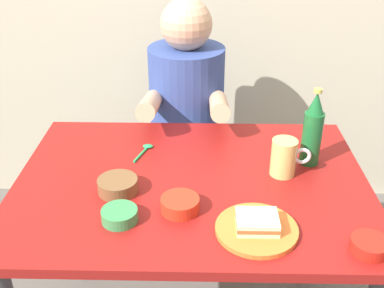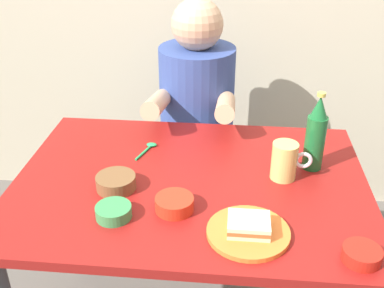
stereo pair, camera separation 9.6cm
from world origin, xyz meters
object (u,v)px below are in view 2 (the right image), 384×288
object	(u,v)px
person_seated	(197,95)
condiment_bowl_brown	(116,182)
dining_table	(190,204)
stool	(196,176)
sandwich	(249,225)
plate_orange	(248,232)
beer_mug	(285,161)
beer_bottle	(316,135)

from	to	relation	value
person_seated	condiment_bowl_brown	bearing A→B (deg)	-104.94
dining_table	stool	distance (m)	0.70
dining_table	person_seated	size ratio (longest dim) A/B	1.53
stool	sandwich	world-z (taller)	sandwich
person_seated	plate_orange	xyz separation A→B (m)	(0.21, -0.87, -0.02)
person_seated	beer_mug	bearing A→B (deg)	-60.56
stool	plate_orange	size ratio (longest dim) A/B	2.05
plate_orange	beer_mug	bearing A→B (deg)	68.71
beer_bottle	beer_mug	bearing A→B (deg)	-143.00
stool	sandwich	xyz separation A→B (m)	(0.21, -0.88, 0.42)
sandwich	plate_orange	bearing A→B (deg)	0.00
beer_mug	condiment_bowl_brown	distance (m)	0.52
stool	beer_bottle	distance (m)	0.84
person_seated	beer_mug	distance (m)	0.66
person_seated	plate_orange	size ratio (longest dim) A/B	3.27
beer_mug	condiment_bowl_brown	size ratio (longest dim) A/B	1.05
beer_bottle	stool	bearing A→B (deg)	129.20
condiment_bowl_brown	dining_table	bearing A→B (deg)	17.25
sandwich	beer_mug	xyz separation A→B (m)	(0.11, 0.29, 0.03)
plate_orange	beer_bottle	world-z (taller)	beer_bottle
stool	condiment_bowl_brown	world-z (taller)	condiment_bowl_brown
person_seated	beer_bottle	bearing A→B (deg)	-50.18
person_seated	beer_bottle	distance (m)	0.66
plate_orange	sandwich	xyz separation A→B (m)	(0.00, 0.00, 0.02)
stool	person_seated	distance (m)	0.42
sandwich	beer_bottle	size ratio (longest dim) A/B	0.42
stool	condiment_bowl_brown	xyz separation A→B (m)	(-0.18, -0.70, 0.41)
person_seated	stool	bearing A→B (deg)	90.00
dining_table	person_seated	world-z (taller)	person_seated
stool	beer_mug	world-z (taller)	beer_mug
dining_table	beer_mug	xyz separation A→B (m)	(0.29, 0.04, 0.15)
dining_table	sandwich	size ratio (longest dim) A/B	10.00
beer_bottle	condiment_bowl_brown	size ratio (longest dim) A/B	2.18
sandwich	stool	bearing A→B (deg)	103.68
condiment_bowl_brown	sandwich	bearing A→B (deg)	-24.22
dining_table	beer_mug	world-z (taller)	beer_mug
beer_mug	person_seated	bearing A→B (deg)	119.44
stool	person_seated	world-z (taller)	person_seated
dining_table	condiment_bowl_brown	size ratio (longest dim) A/B	9.17
person_seated	beer_bottle	world-z (taller)	person_seated
person_seated	sandwich	distance (m)	0.89
plate_orange	sandwich	size ratio (longest dim) A/B	2.00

